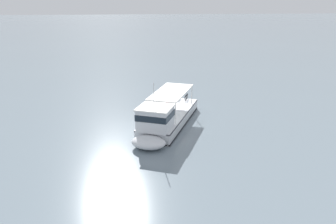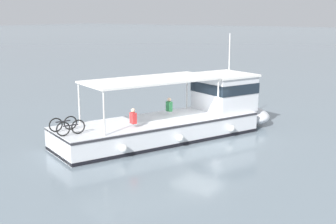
% 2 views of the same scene
% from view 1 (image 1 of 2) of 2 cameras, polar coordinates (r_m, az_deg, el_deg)
% --- Properties ---
extents(ground_plane, '(400.00, 400.00, 0.00)m').
position_cam_1_polar(ground_plane, '(33.13, -2.26, -2.86)').
color(ground_plane, slate).
extents(ferry_main, '(12.94, 7.63, 5.32)m').
position_cam_1_polar(ferry_main, '(32.79, -0.52, -1.19)').
color(ferry_main, silver).
rests_on(ferry_main, ground).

